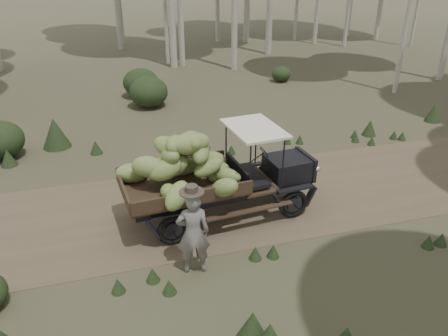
# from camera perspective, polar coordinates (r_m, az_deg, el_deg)

# --- Properties ---
(ground) EXTENTS (120.00, 120.00, 0.00)m
(ground) POSITION_cam_1_polar(r_m,az_deg,el_deg) (11.23, 5.76, -3.61)
(ground) COLOR #473D2B
(ground) RESTS_ON ground
(dirt_track) EXTENTS (70.00, 4.00, 0.01)m
(dirt_track) POSITION_cam_1_polar(r_m,az_deg,el_deg) (11.23, 5.76, -3.60)
(dirt_track) COLOR brown
(dirt_track) RESTS_ON ground
(banana_truck) EXTENTS (4.77, 2.40, 2.27)m
(banana_truck) POSITION_cam_1_polar(r_m,az_deg,el_deg) (9.67, -2.83, 0.04)
(banana_truck) COLOR black
(banana_truck) RESTS_ON ground
(farmer) EXTENTS (0.68, 0.52, 1.88)m
(farmer) POSITION_cam_1_polar(r_m,az_deg,el_deg) (8.27, -4.06, -8.36)
(farmer) COLOR #625F59
(farmer) RESTS_ON ground
(undergrowth) EXTENTS (24.75, 23.27, 1.39)m
(undergrowth) POSITION_cam_1_polar(r_m,az_deg,el_deg) (8.98, 6.42, -7.93)
(undergrowth) COLOR #233319
(undergrowth) RESTS_ON ground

